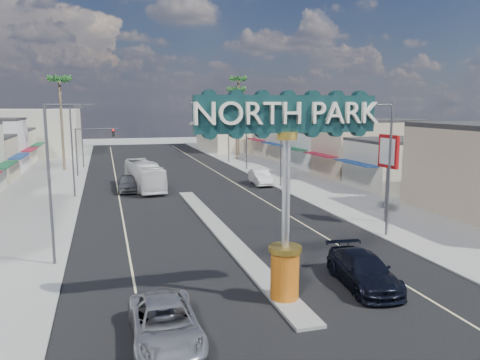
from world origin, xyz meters
TOP-DOWN VIEW (x-y plane):
  - ground at (0.00, 30.00)m, footprint 160.00×160.00m
  - road at (0.00, 30.00)m, footprint 20.00×120.00m
  - median_island at (0.00, 14.00)m, footprint 1.30×30.00m
  - sidewalk_left at (-14.00, 30.00)m, footprint 8.00×120.00m
  - sidewalk_right at (14.00, 30.00)m, footprint 8.00×120.00m
  - storefront_row_right at (24.00, 43.00)m, footprint 12.00×42.00m
  - backdrop_far_left at (-22.00, 75.00)m, footprint 20.00×20.00m
  - backdrop_far_right at (22.00, 75.00)m, footprint 20.00×20.00m
  - gateway_sign at (0.00, 1.98)m, footprint 8.20×1.50m
  - traffic_signal_left at (-9.18, 43.99)m, footprint 5.09×0.45m
  - traffic_signal_right at (9.18, 43.99)m, footprint 5.09×0.45m
  - streetlight_l_near at (-10.43, 10.00)m, footprint 2.03×0.22m
  - streetlight_l_mid at (-10.43, 30.00)m, footprint 2.03×0.22m
  - streetlight_l_far at (-10.43, 52.00)m, footprint 2.03×0.22m
  - streetlight_r_near at (10.43, 10.00)m, footprint 2.03×0.22m
  - streetlight_r_mid at (10.43, 30.00)m, footprint 2.03×0.22m
  - streetlight_r_far at (10.43, 52.00)m, footprint 2.03×0.22m
  - palm_left_far at (-13.00, 50.00)m, footprint 2.60×2.60m
  - palm_right_mid at (13.00, 56.00)m, footprint 2.60×2.60m
  - palm_right_far at (15.00, 62.00)m, footprint 2.60×2.60m
  - suv_left at (-5.73, -0.28)m, footprint 2.54×5.48m
  - suv_right at (4.41, 2.61)m, footprint 2.87×5.82m
  - car_parked_left at (-5.50, 32.06)m, footprint 2.25×5.14m
  - car_parked_right at (9.00, 32.08)m, footprint 2.05×5.12m
  - city_bus at (-3.74, 32.86)m, footprint 3.60×10.70m
  - bank_pylon_sign at (12.64, 13.21)m, footprint 0.45×2.07m

SIDE VIEW (x-z plane):
  - ground at x=0.00m, z-range 0.00..0.00m
  - road at x=0.00m, z-range 0.00..0.01m
  - sidewalk_left at x=-14.00m, z-range 0.00..0.12m
  - sidewalk_right at x=14.00m, z-range 0.00..0.12m
  - median_island at x=0.00m, z-range 0.00..0.16m
  - suv_left at x=-5.73m, z-range 0.00..1.52m
  - suv_right at x=4.41m, z-range 0.00..1.63m
  - car_parked_right at x=9.00m, z-range 0.00..1.66m
  - car_parked_left at x=-5.50m, z-range 0.00..1.72m
  - city_bus at x=-3.74m, z-range 0.00..2.92m
  - storefront_row_right at x=24.00m, z-range 0.00..6.00m
  - backdrop_far_left at x=-22.00m, z-range 0.00..8.00m
  - backdrop_far_right at x=22.00m, z-range 0.00..8.00m
  - traffic_signal_left at x=-9.18m, z-range 1.27..7.27m
  - traffic_signal_right at x=9.18m, z-range 1.27..7.27m
  - streetlight_l_near at x=-10.43m, z-range 0.57..9.57m
  - streetlight_l_mid at x=-10.43m, z-range 0.57..9.57m
  - streetlight_l_far at x=-10.43m, z-range 0.57..9.57m
  - streetlight_r_near at x=10.43m, z-range 0.57..9.57m
  - streetlight_r_mid at x=10.43m, z-range 0.57..9.57m
  - streetlight_r_far at x=10.43m, z-range 0.57..9.57m
  - bank_pylon_sign at x=12.64m, z-range 1.80..8.38m
  - gateway_sign at x=0.00m, z-range 1.35..10.50m
  - palm_right_mid at x=13.00m, z-range 4.55..16.65m
  - palm_left_far at x=-13.00m, z-range 4.95..18.05m
  - palm_right_far at x=15.00m, z-range 5.34..19.44m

